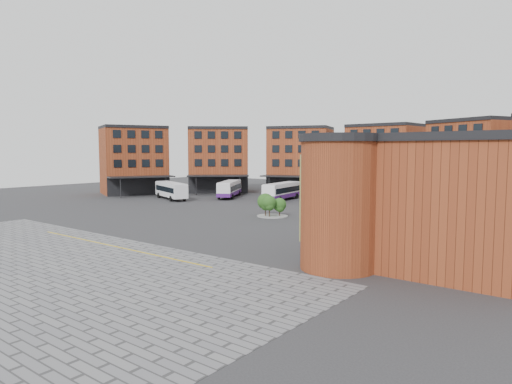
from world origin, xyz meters
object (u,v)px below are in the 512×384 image
Objects in this scene: bus_b at (230,189)px; blue_car at (326,256)px; bus_d at (364,194)px; bus_f at (443,205)px; bus_a at (171,189)px; bus_e at (423,203)px; bus_c at (282,191)px; tree_island at (271,204)px.

bus_b is 54.69m from blue_car.
bus_b reaches higher than bus_d.
blue_car is at bearing -28.69° from bus_f.
blue_car is (41.73, -35.34, -1.15)m from bus_b.
blue_car is at bearing -95.68° from bus_a.
bus_e is at bearing 18.90° from blue_car.
blue_car is at bearing -57.33° from bus_d.
bus_a is at bearing -155.52° from bus_c.
bus_a is 0.98× the size of bus_c.
bus_c is 15.14m from bus_d.
bus_b is 41.80m from bus_f.
bus_e is at bearing -56.09° from bus_a.
bus_c is at bearing -17.72° from bus_b.
blue_car is (16.01, -41.77, -1.05)m from bus_d.
bus_d is 0.94× the size of bus_f.
bus_c is (-11.06, 18.76, -0.01)m from tree_island.
bus_f reaches higher than bus_a.
blue_car is at bearing -60.24° from bus_c.
tree_island is 0.37× the size of bus_f.
bus_d is at bearing 6.36° from bus_c.
bus_b reaches higher than bus_c.
blue_car is at bearing -44.10° from tree_island.
bus_a reaches higher than blue_car.
bus_f reaches higher than bus_e.
bus_d is at bearing -175.57° from bus_e.
bus_f is at bearing -59.50° from bus_a.
bus_c is at bearing -152.79° from bus_e.
bus_b is 3.03× the size of blue_car.
bus_d is 14.33m from bus_e.
tree_island reaches higher than blue_car.
bus_e is 35.10m from blue_car.
bus_c reaches higher than bus_d.
bus_a is at bearing 166.49° from tree_island.
bus_e is 4.11m from bus_f.
bus_f reaches higher than bus_d.
blue_car is (48.29, -25.83, -1.31)m from bus_a.
bus_d is at bearing -148.41° from bus_f.
bus_c is at bearing -152.63° from bus_d.
tree_island is 0.37× the size of bus_c.
bus_a is 1.03× the size of bus_d.
bus_b is 0.95× the size of bus_f.
bus_a is at bearing -142.02° from bus_d.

